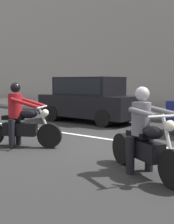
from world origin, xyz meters
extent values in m
plane|color=#242424|center=(0.00, 0.00, 0.00)|extent=(80.00, 80.00, 0.00)
cube|color=silver|center=(-0.65, 0.90, 0.00)|extent=(18.00, 0.14, 0.01)
cylinder|color=black|center=(2.70, -1.70, 0.31)|extent=(0.60, 0.39, 0.61)
cylinder|color=black|center=(1.36, -0.99, 0.31)|extent=(0.60, 0.39, 0.61)
cylinder|color=silver|center=(2.59, -1.64, 0.70)|extent=(0.37, 0.23, 0.85)
cube|color=black|center=(2.03, -1.35, 0.45)|extent=(0.87, 0.64, 0.32)
ellipsoid|color=black|center=(2.22, -1.45, 0.78)|extent=(0.54, 0.44, 0.22)
cube|color=black|center=(1.87, -1.26, 0.68)|extent=(0.57, 0.45, 0.10)
cylinder|color=silver|center=(2.54, -1.62, 1.10)|extent=(0.36, 0.64, 0.04)
sphere|color=silver|center=(2.61, -1.65, 0.96)|extent=(0.17, 0.17, 0.17)
cylinder|color=silver|center=(1.84, -1.07, 0.33)|extent=(0.65, 0.39, 0.07)
cylinder|color=black|center=(1.81, -1.46, 0.33)|extent=(0.20, 0.20, 0.66)
cylinder|color=black|center=(2.00, -1.10, 0.33)|extent=(0.20, 0.20, 0.66)
cylinder|color=slate|center=(1.92, -1.29, 0.98)|extent=(0.46, 0.46, 0.58)
cylinder|color=slate|center=(2.13, -1.65, 1.12)|extent=(0.67, 0.41, 0.14)
cylinder|color=slate|center=(2.33, -1.26, 1.12)|extent=(0.67, 0.41, 0.14)
sphere|color=tan|center=(1.94, -1.30, 1.39)|extent=(0.20, 0.20, 0.20)
sphere|color=#B7B7BC|center=(1.94, -1.30, 1.42)|extent=(0.25, 0.25, 0.25)
cylinder|color=black|center=(-0.80, -0.90, 0.30)|extent=(0.59, 0.39, 0.61)
cylinder|color=silver|center=(-0.90, -0.96, 0.66)|extent=(0.34, 0.22, 0.77)
cube|color=black|center=(-1.46, -1.26, 0.44)|extent=(0.87, 0.64, 0.32)
ellipsoid|color=black|center=(-1.27, -1.16, 0.83)|extent=(0.54, 0.44, 0.22)
cube|color=black|center=(-1.62, -1.35, 0.73)|extent=(0.57, 0.46, 0.10)
cylinder|color=silver|center=(-0.96, -0.99, 1.01)|extent=(0.37, 0.63, 0.04)
sphere|color=silver|center=(-0.88, -0.95, 0.87)|extent=(0.17, 0.17, 0.17)
cylinder|color=silver|center=(-1.80, -1.27, 0.32)|extent=(0.65, 0.40, 0.07)
cylinder|color=black|center=(-1.49, -1.51, 0.35)|extent=(0.20, 0.20, 0.71)
cylinder|color=black|center=(-1.68, -1.15, 0.35)|extent=(0.20, 0.20, 0.71)
cylinder|color=maroon|center=(-1.57, -1.32, 1.03)|extent=(0.46, 0.46, 0.60)
cylinder|color=maroon|center=(-1.16, -1.35, 1.11)|extent=(0.68, 0.42, 0.29)
cylinder|color=maroon|center=(-1.37, -0.96, 1.11)|extent=(0.68, 0.42, 0.29)
sphere|color=tan|center=(-1.55, -1.31, 1.45)|extent=(0.20, 0.20, 0.20)
sphere|color=black|center=(-1.55, -1.31, 1.48)|extent=(0.25, 0.25, 0.25)
cube|color=black|center=(-2.98, 3.42, 0.66)|extent=(4.09, 1.70, 0.84)
cube|color=black|center=(-2.98, 3.42, 1.44)|extent=(2.54, 1.56, 0.72)
cube|color=black|center=(-2.98, 3.42, 1.44)|extent=(2.33, 1.59, 0.58)
cylinder|color=black|center=(-1.72, 3.42, 0.32)|extent=(0.64, 1.76, 0.64)
cylinder|color=black|center=(-4.25, 3.42, 0.32)|extent=(0.64, 1.76, 0.64)
camera|label=1|loc=(4.46, -5.99, 1.64)|focal=48.10mm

